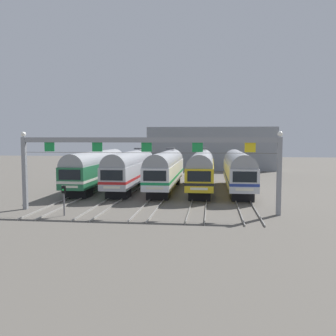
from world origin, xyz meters
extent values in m
plane|color=#5B564F|center=(0.00, 0.00, 0.00)|extent=(160.00, 160.00, 0.00)
cube|color=gray|center=(-9.43, 17.00, 0.07)|extent=(0.07, 70.00, 0.15)
cube|color=gray|center=(-8.00, 17.00, 0.07)|extent=(0.07, 70.00, 0.15)
cube|color=gray|center=(-5.08, 17.00, 0.07)|extent=(0.07, 70.00, 0.15)
cube|color=gray|center=(-3.64, 17.00, 0.07)|extent=(0.07, 70.00, 0.15)
cube|color=gray|center=(-0.72, 17.00, 0.07)|extent=(0.07, 70.00, 0.15)
cube|color=gray|center=(0.72, 17.00, 0.07)|extent=(0.07, 70.00, 0.15)
cube|color=gray|center=(3.64, 17.00, 0.07)|extent=(0.07, 70.00, 0.15)
cube|color=gray|center=(5.08, 17.00, 0.07)|extent=(0.07, 70.00, 0.15)
cube|color=gray|center=(8.00, 17.00, 0.07)|extent=(0.07, 70.00, 0.15)
cube|color=gray|center=(9.43, 17.00, 0.07)|extent=(0.07, 70.00, 0.15)
cube|color=#236B42|center=(-8.72, 0.00, 2.23)|extent=(2.85, 18.00, 2.35)
cube|color=silver|center=(-8.72, 0.00, 1.87)|extent=(2.88, 18.02, 0.28)
cylinder|color=gray|center=(-8.72, 0.00, 3.40)|extent=(2.74, 17.64, 2.74)
cube|color=black|center=(-8.72, -9.02, 2.70)|extent=(2.28, 0.06, 1.03)
cube|color=silver|center=(-8.72, -9.02, 1.47)|extent=(1.71, 0.05, 0.24)
cube|color=black|center=(-8.72, -6.30, 0.53)|extent=(2.28, 2.60, 1.05)
cube|color=black|center=(-8.72, 6.30, 0.53)|extent=(2.28, 2.60, 1.05)
cube|color=#B2B5BA|center=(-4.36, 0.00, 2.23)|extent=(2.85, 18.00, 2.35)
cube|color=#B21E1E|center=(-4.36, 0.00, 1.87)|extent=(2.88, 18.02, 0.28)
cylinder|color=gray|center=(-4.36, 0.00, 3.40)|extent=(2.74, 17.64, 2.74)
cube|color=black|center=(-4.36, -9.02, 2.70)|extent=(2.28, 0.06, 1.03)
cube|color=silver|center=(-4.36, -9.02, 1.47)|extent=(1.71, 0.05, 0.24)
cube|color=black|center=(-4.36, -6.30, 0.53)|extent=(2.28, 2.60, 1.05)
cube|color=black|center=(-4.36, 6.30, 0.53)|extent=(2.28, 2.60, 1.05)
cube|color=#4C4C51|center=(-4.36, 5.04, 4.95)|extent=(1.10, 1.10, 0.20)
cube|color=white|center=(0.00, 0.00, 2.23)|extent=(2.85, 18.00, 2.35)
cube|color=#198C4C|center=(0.00, 0.00, 1.87)|extent=(2.88, 18.02, 0.28)
cylinder|color=gray|center=(0.00, 0.00, 3.40)|extent=(2.74, 17.64, 2.74)
cube|color=black|center=(0.00, -9.02, 2.70)|extent=(2.28, 0.06, 1.03)
cube|color=silver|center=(0.00, -9.02, 1.47)|extent=(1.71, 0.05, 0.24)
cube|color=black|center=(0.00, -6.30, 0.53)|extent=(2.28, 2.60, 1.05)
cube|color=black|center=(0.00, 6.30, 0.53)|extent=(2.28, 2.60, 1.05)
cube|color=#4C4C51|center=(0.00, 5.04, 4.95)|extent=(1.10, 1.10, 0.20)
cube|color=gold|center=(4.36, 0.00, 2.23)|extent=(2.85, 18.00, 2.35)
cube|color=black|center=(4.36, 0.00, 1.87)|extent=(2.88, 18.02, 0.28)
cylinder|color=gray|center=(4.36, 0.00, 3.40)|extent=(2.74, 17.64, 2.74)
cube|color=black|center=(4.36, -9.02, 2.70)|extent=(2.28, 0.06, 1.03)
cube|color=silver|center=(4.36, -9.02, 1.47)|extent=(1.71, 0.05, 0.24)
cube|color=black|center=(4.36, -6.30, 0.53)|extent=(2.28, 2.60, 1.05)
cube|color=black|center=(4.36, 6.30, 0.53)|extent=(2.28, 2.60, 1.05)
cube|color=#4C4C51|center=(4.36, 5.04, 4.95)|extent=(1.10, 1.10, 0.20)
cube|color=silver|center=(8.72, 0.00, 2.23)|extent=(2.85, 18.00, 2.35)
cube|color=navy|center=(8.72, 0.00, 1.87)|extent=(2.88, 18.02, 0.28)
cylinder|color=gray|center=(8.72, 0.00, 3.40)|extent=(2.74, 17.64, 2.74)
cube|color=black|center=(8.72, -9.02, 2.70)|extent=(2.28, 0.06, 1.03)
cube|color=silver|center=(8.72, -9.02, 1.47)|extent=(1.71, 0.05, 0.24)
cube|color=black|center=(8.72, -6.30, 0.53)|extent=(2.28, 2.60, 1.05)
cube|color=black|center=(8.72, 6.30, 0.53)|extent=(2.28, 2.60, 1.05)
cube|color=gray|center=(-11.12, -13.50, 3.25)|extent=(0.36, 0.36, 6.50)
cube|color=gray|center=(11.12, -13.50, 3.25)|extent=(0.36, 0.36, 6.50)
cube|color=gray|center=(0.00, -13.50, 6.25)|extent=(22.23, 0.32, 0.44)
cube|color=#198C3F|center=(-8.72, -13.50, 5.63)|extent=(0.90, 0.08, 0.80)
cube|color=#198C3F|center=(-4.36, -13.50, 5.63)|extent=(0.90, 0.08, 0.80)
cube|color=#198C3F|center=(0.00, -13.50, 5.63)|extent=(0.90, 0.08, 0.80)
cube|color=#198C3F|center=(4.36, -13.50, 5.63)|extent=(0.90, 0.08, 0.80)
cube|color=yellow|center=(8.72, -13.50, 5.63)|extent=(0.90, 0.08, 0.80)
sphere|color=white|center=(-11.12, -13.50, 6.75)|extent=(0.44, 0.44, 0.44)
sphere|color=white|center=(11.12, -13.50, 6.75)|extent=(0.44, 0.44, 0.44)
cylinder|color=#3F382D|center=(0.00, -13.50, 5.15)|extent=(22.23, 0.03, 0.03)
cylinder|color=#59595E|center=(-6.54, -15.81, 1.26)|extent=(0.12, 0.12, 2.53)
cube|color=black|center=(-6.54, -15.81, 2.18)|extent=(0.28, 0.24, 0.60)
sphere|color=green|center=(-6.54, -15.95, 2.18)|extent=(0.18, 0.18, 0.18)
cube|color=gray|center=(5.49, 32.06, 4.25)|extent=(25.24, 10.00, 8.50)
camera|label=1|loc=(5.54, -44.89, 6.46)|focal=39.69mm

